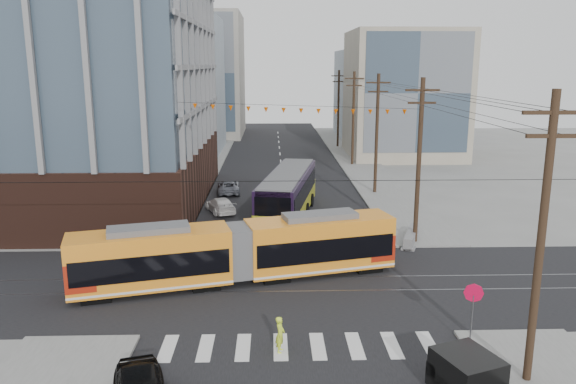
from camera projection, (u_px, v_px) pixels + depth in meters
name	position (u px, v px, depth m)	size (l,w,h in m)	color
ground	(296.00, 316.00, 26.93)	(160.00, 160.00, 0.00)	slate
office_building	(14.00, 33.00, 45.53)	(30.00, 25.00, 28.60)	#381E16
bg_bldg_nw_near	(153.00, 86.00, 75.12)	(18.00, 16.00, 18.00)	#8C99A5
bg_bldg_ne_near	(404.00, 94.00, 72.39)	(14.00, 14.00, 16.00)	gray
bg_bldg_nw_far	(195.00, 75.00, 94.47)	(16.00, 18.00, 20.00)	gray
bg_bldg_ne_far	(388.00, 94.00, 92.16)	(16.00, 16.00, 14.00)	#8C99A5
utility_pole_near	(541.00, 244.00, 20.10)	(0.30, 0.30, 11.00)	black
utility_pole_far	(338.00, 109.00, 80.53)	(0.30, 0.30, 11.00)	black
streetcar	(239.00, 252.00, 30.88)	(17.86, 2.51, 3.44)	orange
city_bus	(288.00, 194.00, 43.82)	(2.87, 13.24, 3.75)	black
parked_car_silver	(201.00, 232.00, 38.15)	(1.43, 4.10, 1.35)	#B2B2B3
parked_car_white	(220.00, 205.00, 45.64)	(1.72, 4.23, 1.23)	silver
parked_car_grey	(229.00, 187.00, 52.46)	(2.02, 4.38, 1.22)	slate
pedestrian	(280.00, 334.00, 23.43)	(0.57, 0.38, 1.57)	#D4F030
stop_sign	(472.00, 318.00, 23.63)	(0.83, 0.83, 2.72)	red
jersey_barrier	(411.00, 237.00, 37.99)	(0.88, 3.91, 0.78)	gray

